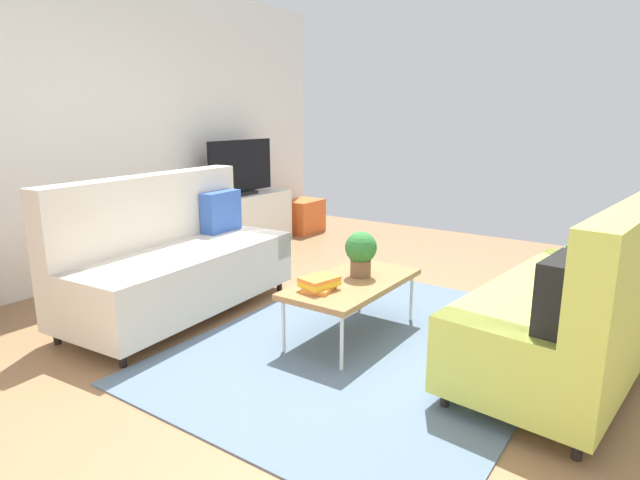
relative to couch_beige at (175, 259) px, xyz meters
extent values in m
plane|color=#936B47|center=(0.33, -1.42, -0.44)|extent=(7.68, 7.68, 0.00)
cube|color=white|center=(0.33, 1.38, 1.01)|extent=(6.40, 0.12, 2.90)
cube|color=slate|center=(0.34, -1.62, -0.44)|extent=(2.90, 2.20, 0.01)
cube|color=beige|center=(-0.01, -0.07, -0.12)|extent=(1.96, 0.98, 0.44)
cube|color=beige|center=(-0.03, 0.25, 0.38)|extent=(1.91, 0.34, 0.56)
cube|color=beige|center=(0.84, -0.01, -0.01)|extent=(0.26, 0.85, 0.22)
cube|color=beige|center=(-0.86, -0.13, -0.01)|extent=(0.26, 0.85, 0.22)
cylinder|color=black|center=(0.88, -0.35, -0.39)|extent=(0.05, 0.05, 0.10)
cylinder|color=black|center=(-0.85, -0.47, -0.39)|extent=(0.05, 0.05, 0.10)
cylinder|color=black|center=(0.83, 0.33, -0.39)|extent=(0.05, 0.05, 0.10)
cylinder|color=black|center=(-0.90, 0.20, -0.39)|extent=(0.05, 0.05, 0.10)
cube|color=#3359B2|center=(0.65, 0.12, 0.28)|extent=(0.41, 0.17, 0.36)
cube|color=#C1CC51|center=(0.69, -2.77, -0.12)|extent=(1.98, 1.03, 0.44)
cube|color=#C1CC51|center=(0.66, -3.09, 0.38)|extent=(1.91, 0.40, 0.56)
cube|color=#C1CC51|center=(-0.15, -2.68, -0.01)|extent=(0.29, 0.86, 0.22)
cube|color=#C1CC51|center=(1.54, -2.86, -0.01)|extent=(0.29, 0.86, 0.22)
cylinder|color=black|center=(-0.14, -2.34, -0.39)|extent=(0.05, 0.05, 0.10)
cylinder|color=black|center=(1.59, -2.52, -0.39)|extent=(0.05, 0.05, 0.10)
cylinder|color=black|center=(-0.21, -3.02, -0.39)|extent=(0.05, 0.05, 0.10)
cube|color=black|center=(0.01, -2.84, 0.28)|extent=(0.41, 0.18, 0.36)
cube|color=#288C4C|center=(0.46, -2.89, 0.28)|extent=(0.41, 0.18, 0.36)
cube|color=#9E7042|center=(0.39, -1.42, -0.04)|extent=(1.10, 0.56, 0.04)
cylinder|color=silver|center=(-0.11, -1.19, -0.25)|extent=(0.02, 0.02, 0.38)
cylinder|color=silver|center=(0.89, -1.19, -0.25)|extent=(0.02, 0.02, 0.38)
cylinder|color=silver|center=(-0.11, -1.65, -0.25)|extent=(0.02, 0.02, 0.38)
cylinder|color=silver|center=(0.89, -1.65, -0.25)|extent=(0.02, 0.02, 0.38)
cube|color=silver|center=(1.89, 1.04, -0.12)|extent=(1.40, 0.44, 0.64)
cube|color=black|center=(1.89, 1.02, 0.22)|extent=(0.36, 0.20, 0.04)
cube|color=black|center=(1.89, 1.02, 0.54)|extent=(1.00, 0.05, 0.60)
cube|color=orange|center=(2.99, 0.94, -0.22)|extent=(0.52, 0.40, 0.44)
cylinder|color=brown|center=(0.52, -1.41, 0.04)|extent=(0.15, 0.15, 0.12)
sphere|color=#2D7233|center=(0.52, -1.41, 0.20)|extent=(0.23, 0.23, 0.23)
cube|color=orange|center=(0.09, -1.34, -0.01)|extent=(0.28, 0.23, 0.03)
cube|color=gold|center=(0.09, -1.34, 0.03)|extent=(0.27, 0.23, 0.04)
cube|color=orange|center=(0.09, -1.34, 0.06)|extent=(0.27, 0.23, 0.03)
cylinder|color=#4C72B2|center=(1.31, 1.09, 0.30)|extent=(0.11, 0.11, 0.19)
cylinder|color=red|center=(1.48, 1.00, 0.31)|extent=(0.05, 0.05, 0.23)
cylinder|color=orange|center=(1.58, 1.00, 0.29)|extent=(0.05, 0.05, 0.17)
camera|label=1|loc=(-2.67, -3.27, 1.13)|focal=29.65mm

